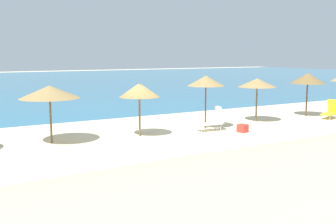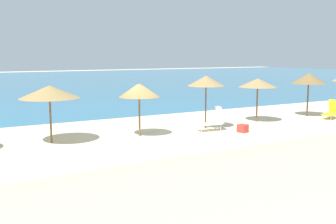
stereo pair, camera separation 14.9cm
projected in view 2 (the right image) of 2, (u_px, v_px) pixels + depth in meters
ground_plane at (144, 137)px, 18.66m from camera, size 160.00×160.00×0.00m
sea_water at (16, 83)px, 53.91m from camera, size 160.00×69.94×0.01m
dune_ridge at (321, 183)px, 9.51m from camera, size 39.79×5.64×1.61m
beach_umbrella_3 at (49, 92)px, 17.11m from camera, size 2.62×2.62×2.56m
beach_umbrella_4 at (139, 90)px, 18.59m from camera, size 1.93×1.93×2.56m
beach_umbrella_5 at (206, 81)px, 20.49m from camera, size 1.95×1.95×2.80m
beach_umbrella_6 at (258, 83)px, 22.63m from camera, size 2.21×2.21×2.53m
beach_umbrella_7 at (309, 78)px, 24.62m from camera, size 2.14×2.14×2.74m
lounge_chair_0 at (332, 111)px, 23.98m from camera, size 1.46×1.00×1.15m
lounge_chair_4 at (213, 121)px, 20.14m from camera, size 1.46×0.71×1.26m
cooler_box at (243, 128)px, 19.75m from camera, size 0.52×0.54×0.40m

